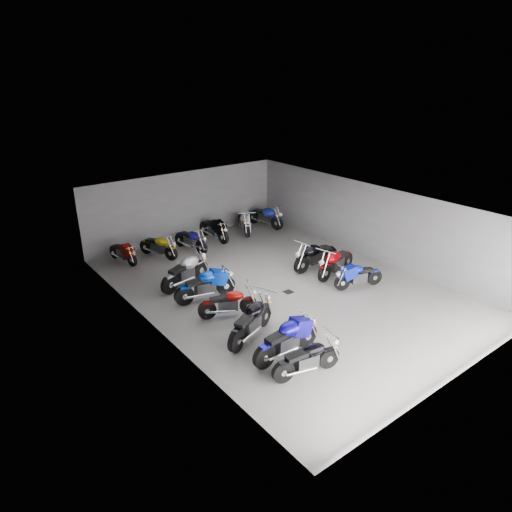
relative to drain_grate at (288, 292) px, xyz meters
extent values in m
plane|color=gray|center=(0.00, 0.50, -0.01)|extent=(14.00, 14.00, 0.00)
cube|color=slate|center=(0.00, 7.50, 1.59)|extent=(10.00, 0.10, 3.20)
cube|color=slate|center=(-5.00, 0.50, 1.59)|extent=(0.10, 14.00, 3.20)
cube|color=slate|center=(5.00, 0.50, 1.59)|extent=(0.10, 14.00, 3.20)
cube|color=black|center=(0.00, 0.50, 3.21)|extent=(10.00, 14.00, 0.04)
cube|color=black|center=(0.00, 0.00, 0.00)|extent=(0.32, 0.32, 0.01)
cylinder|color=black|center=(-2.16, -4.11, 0.31)|extent=(0.64, 0.25, 0.63)
cylinder|color=black|center=(-3.55, -3.82, 0.31)|extent=(0.64, 0.27, 0.63)
cube|color=#2D2D30|center=(-2.86, -3.97, 0.41)|extent=(0.68, 0.42, 0.39)
ellipsoid|color=black|center=(-2.65, -4.01, 0.72)|extent=(0.73, 0.52, 0.35)
cube|color=black|center=(-3.16, -3.90, 0.68)|extent=(0.64, 0.39, 0.18)
cylinder|color=black|center=(-1.93, -2.99, 0.35)|extent=(0.72, 0.17, 0.72)
cylinder|color=black|center=(-3.56, -3.04, 0.35)|extent=(0.73, 0.19, 0.72)
cube|color=#2D2D30|center=(-2.74, -3.02, 0.47)|extent=(0.74, 0.36, 0.45)
ellipsoid|color=#120B98|center=(-2.50, -3.01, 0.83)|extent=(0.78, 0.47, 0.41)
cube|color=black|center=(-3.10, -3.03, 0.78)|extent=(0.70, 0.34, 0.20)
cylinder|color=black|center=(-2.19, -1.29, 0.36)|extent=(0.73, 0.42, 0.73)
cylinder|color=black|center=(-3.70, -1.93, 0.36)|extent=(0.74, 0.44, 0.73)
cube|color=#2D2D30|center=(-2.95, -1.61, 0.47)|extent=(0.81, 0.60, 0.45)
ellipsoid|color=black|center=(-2.72, -1.51, 0.83)|extent=(0.89, 0.72, 0.41)
cube|color=black|center=(-3.28, -1.75, 0.79)|extent=(0.76, 0.56, 0.21)
cylinder|color=black|center=(-2.10, -0.38, 0.30)|extent=(0.62, 0.36, 0.62)
cylinder|color=black|center=(-3.38, 0.19, 0.30)|extent=(0.62, 0.38, 0.62)
cube|color=#2D2D30|center=(-2.74, -0.09, 0.40)|extent=(0.69, 0.52, 0.39)
ellipsoid|color=maroon|center=(-2.55, -0.18, 0.71)|extent=(0.76, 0.62, 0.35)
cube|color=black|center=(-3.03, 0.03, 0.67)|extent=(0.65, 0.48, 0.18)
cylinder|color=black|center=(-1.94, 1.25, 0.35)|extent=(0.72, 0.24, 0.71)
cylinder|color=black|center=(-3.52, 1.47, 0.35)|extent=(0.72, 0.26, 0.71)
cube|color=#2D2D30|center=(-2.73, 1.36, 0.46)|extent=(0.75, 0.42, 0.44)
ellipsoid|color=#0733B5|center=(-2.49, 1.33, 0.81)|extent=(0.80, 0.54, 0.40)
cube|color=black|center=(-3.08, 1.41, 0.77)|extent=(0.71, 0.40, 0.20)
cylinder|color=black|center=(-1.94, 3.03, 0.36)|extent=(0.74, 0.35, 0.73)
cylinder|color=black|center=(-3.52, 2.56, 0.36)|extent=(0.75, 0.37, 0.73)
cube|color=#2D2D30|center=(-2.73, 2.79, 0.47)|extent=(0.81, 0.54, 0.45)
ellipsoid|color=#A5A4AB|center=(-2.49, 2.87, 0.84)|extent=(0.87, 0.66, 0.41)
cube|color=black|center=(-3.08, 2.69, 0.79)|extent=(0.76, 0.50, 0.21)
cylinder|color=black|center=(1.68, -1.09, 0.30)|extent=(0.62, 0.30, 0.61)
cylinder|color=black|center=(3.00, -1.50, 0.30)|extent=(0.63, 0.32, 0.61)
cube|color=#2D2D30|center=(2.34, -1.29, 0.40)|extent=(0.68, 0.46, 0.38)
ellipsoid|color=#1022AD|center=(2.14, -1.23, 0.70)|extent=(0.74, 0.56, 0.34)
cube|color=black|center=(2.63, -1.38, 0.66)|extent=(0.64, 0.43, 0.17)
cylinder|color=black|center=(1.70, -0.16, 0.35)|extent=(0.73, 0.28, 0.71)
cylinder|color=black|center=(3.28, 0.15, 0.35)|extent=(0.73, 0.30, 0.71)
cube|color=#2D2D30|center=(2.49, 0.00, 0.46)|extent=(0.77, 0.47, 0.44)
ellipsoid|color=#8C0309|center=(2.25, -0.05, 0.82)|extent=(0.83, 0.58, 0.40)
cube|color=black|center=(2.84, 0.07, 0.77)|extent=(0.72, 0.44, 0.20)
cylinder|color=black|center=(1.51, 0.94, 0.36)|extent=(0.73, 0.16, 0.73)
cylinder|color=black|center=(3.16, 0.97, 0.36)|extent=(0.73, 0.18, 0.73)
cube|color=#2D2D30|center=(2.33, 0.96, 0.47)|extent=(0.75, 0.36, 0.45)
ellipsoid|color=black|center=(2.08, 0.95, 0.83)|extent=(0.78, 0.47, 0.41)
cube|color=black|center=(2.70, 0.96, 0.79)|extent=(0.70, 0.33, 0.21)
cylinder|color=black|center=(-3.58, 5.75, 0.28)|extent=(0.22, 0.58, 0.57)
cylinder|color=black|center=(-3.83, 7.02, 0.28)|extent=(0.24, 0.59, 0.57)
cube|color=#2D2D30|center=(-3.70, 6.38, 0.37)|extent=(0.38, 0.62, 0.36)
ellipsoid|color=maroon|center=(-3.66, 6.19, 0.66)|extent=(0.47, 0.67, 0.32)
cube|color=black|center=(-3.76, 6.66, 0.62)|extent=(0.35, 0.58, 0.16)
cylinder|color=black|center=(-1.99, 5.34, 0.31)|extent=(0.35, 0.64, 0.64)
cylinder|color=black|center=(-2.50, 6.69, 0.31)|extent=(0.37, 0.65, 0.64)
cube|color=#2D2D30|center=(-2.24, 6.02, 0.41)|extent=(0.51, 0.71, 0.40)
ellipsoid|color=gold|center=(-2.17, 5.81, 0.73)|extent=(0.61, 0.78, 0.36)
cube|color=black|center=(-2.36, 6.32, 0.69)|extent=(0.48, 0.67, 0.18)
cylinder|color=black|center=(-0.60, 5.12, 0.32)|extent=(0.24, 0.66, 0.65)
cylinder|color=black|center=(-0.86, 6.56, 0.32)|extent=(0.26, 0.66, 0.65)
cube|color=#2D2D30|center=(-0.73, 5.84, 0.42)|extent=(0.41, 0.70, 0.40)
ellipsoid|color=navy|center=(-0.69, 5.62, 0.74)|extent=(0.52, 0.75, 0.36)
cube|color=black|center=(-0.78, 6.16, 0.70)|extent=(0.39, 0.66, 0.18)
cylinder|color=black|center=(0.88, 5.61, 0.34)|extent=(0.17, 0.69, 0.68)
cylinder|color=black|center=(0.81, 7.15, 0.34)|extent=(0.19, 0.69, 0.68)
cube|color=#2D2D30|center=(0.85, 6.38, 0.44)|extent=(0.35, 0.71, 0.43)
ellipsoid|color=black|center=(0.85, 6.14, 0.78)|extent=(0.46, 0.74, 0.38)
cube|color=black|center=(0.83, 6.72, 0.74)|extent=(0.32, 0.66, 0.19)
cylinder|color=black|center=(2.32, 5.67, 0.34)|extent=(0.41, 0.69, 0.69)
cylinder|color=black|center=(2.97, 7.10, 0.34)|extent=(0.43, 0.70, 0.69)
cube|color=#2D2D30|center=(2.64, 6.38, 0.45)|extent=(0.59, 0.77, 0.43)
ellipsoid|color=silver|center=(2.54, 6.17, 0.79)|extent=(0.70, 0.85, 0.39)
cube|color=black|center=(2.79, 6.70, 0.75)|extent=(0.55, 0.72, 0.20)
cylinder|color=black|center=(4.15, 5.61, 0.35)|extent=(0.27, 0.72, 0.71)
cylinder|color=black|center=(3.85, 7.18, 0.35)|extent=(0.29, 0.72, 0.71)
cube|color=#2D2D30|center=(4.00, 6.40, 0.46)|extent=(0.46, 0.77, 0.44)
ellipsoid|color=navy|center=(4.05, 6.16, 0.81)|extent=(0.57, 0.82, 0.40)
cube|color=black|center=(3.93, 6.74, 0.77)|extent=(0.43, 0.72, 0.20)
camera|label=1|loc=(-10.11, -11.19, 7.65)|focal=32.00mm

